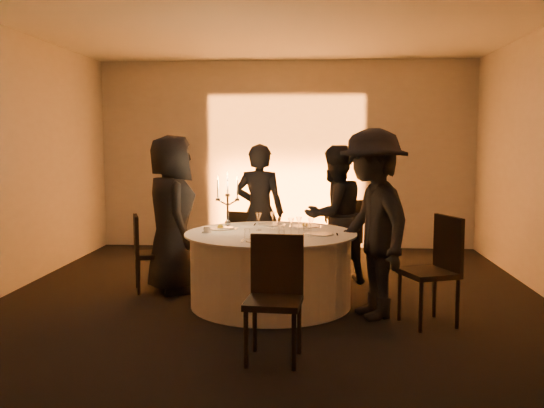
# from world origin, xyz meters

# --- Properties ---
(floor) EXTENTS (7.00, 7.00, 0.00)m
(floor) POSITION_xyz_m (0.00, 0.00, 0.00)
(floor) COLOR black
(floor) RESTS_ON ground
(ceiling) EXTENTS (7.00, 7.00, 0.00)m
(ceiling) POSITION_xyz_m (0.00, 0.00, 3.00)
(ceiling) COLOR white
(ceiling) RESTS_ON wall_back
(wall_back) EXTENTS (7.00, 0.00, 7.00)m
(wall_back) POSITION_xyz_m (0.00, 3.50, 1.50)
(wall_back) COLOR #B7B0AA
(wall_back) RESTS_ON floor
(wall_front) EXTENTS (7.00, 0.00, 7.00)m
(wall_front) POSITION_xyz_m (0.00, -3.50, 1.50)
(wall_front) COLOR #B7B0AA
(wall_front) RESTS_ON floor
(uplighter_fixture) EXTENTS (0.25, 0.12, 0.10)m
(uplighter_fixture) POSITION_xyz_m (0.00, 3.20, 0.05)
(uplighter_fixture) COLOR black
(uplighter_fixture) RESTS_ON floor
(banquet_table) EXTENTS (1.80, 1.80, 0.77)m
(banquet_table) POSITION_xyz_m (0.00, 0.00, 0.38)
(banquet_table) COLOR black
(banquet_table) RESTS_ON floor
(chair_left) EXTENTS (0.50, 0.49, 0.88)m
(chair_left) POSITION_xyz_m (-1.47, 0.48, 0.49)
(chair_left) COLOR black
(chair_left) RESTS_ON floor
(chair_back_left) EXTENTS (0.46, 0.46, 0.85)m
(chair_back_left) POSITION_xyz_m (-0.43, 1.28, 0.47)
(chair_back_left) COLOR black
(chair_back_left) RESTS_ON floor
(chair_back_right) EXTENTS (0.59, 0.59, 1.00)m
(chair_back_right) POSITION_xyz_m (0.81, 1.27, 0.56)
(chair_back_right) COLOR black
(chair_back_right) RESTS_ON floor
(chair_right) EXTENTS (0.58, 0.58, 1.02)m
(chair_right) POSITION_xyz_m (1.61, -0.56, 0.58)
(chair_right) COLOR black
(chair_right) RESTS_ON floor
(chair_front) EXTENTS (0.46, 0.46, 0.98)m
(chair_front) POSITION_xyz_m (0.15, -1.56, 0.55)
(chair_front) COLOR black
(chair_front) RESTS_ON floor
(guest_left) EXTENTS (0.86, 1.03, 1.79)m
(guest_left) POSITION_xyz_m (-1.16, 0.49, 0.90)
(guest_left) COLOR black
(guest_left) RESTS_ON floor
(guest_back_left) EXTENTS (0.68, 0.51, 1.69)m
(guest_back_left) POSITION_xyz_m (-0.22, 1.19, 0.85)
(guest_back_left) COLOR black
(guest_back_left) RESTS_ON floor
(guest_back_right) EXTENTS (1.03, 0.99, 1.68)m
(guest_back_right) POSITION_xyz_m (0.70, 0.95, 0.84)
(guest_back_right) COLOR black
(guest_back_right) RESTS_ON floor
(guest_right) EXTENTS (1.05, 1.35, 1.85)m
(guest_right) POSITION_xyz_m (1.01, -0.37, 0.92)
(guest_right) COLOR black
(guest_right) RESTS_ON floor
(plate_left) EXTENTS (0.36, 0.28, 0.08)m
(plate_left) POSITION_xyz_m (-0.56, 0.21, 0.79)
(plate_left) COLOR white
(plate_left) RESTS_ON banquet_table
(plate_back_left) EXTENTS (0.36, 0.27, 0.01)m
(plate_back_left) POSITION_xyz_m (-0.05, 0.55, 0.78)
(plate_back_left) COLOR white
(plate_back_left) RESTS_ON banquet_table
(plate_back_right) EXTENTS (0.35, 0.29, 0.08)m
(plate_back_right) POSITION_xyz_m (0.36, 0.44, 0.79)
(plate_back_right) COLOR white
(plate_back_right) RESTS_ON banquet_table
(plate_right) EXTENTS (0.36, 0.27, 0.01)m
(plate_right) POSITION_xyz_m (0.52, -0.11, 0.78)
(plate_right) COLOR white
(plate_right) RESTS_ON banquet_table
(plate_front) EXTENTS (0.36, 0.28, 0.01)m
(plate_front) POSITION_xyz_m (-0.06, -0.56, 0.78)
(plate_front) COLOR white
(plate_front) RESTS_ON banquet_table
(coffee_cup) EXTENTS (0.11, 0.11, 0.07)m
(coffee_cup) POSITION_xyz_m (-0.67, -0.04, 0.80)
(coffee_cup) COLOR white
(coffee_cup) RESTS_ON banquet_table
(candelabra) EXTENTS (0.26, 0.12, 0.62)m
(candelabra) POSITION_xyz_m (-0.49, 0.24, 0.99)
(candelabra) COLOR silver
(candelabra) RESTS_ON banquet_table
(wine_glass_a) EXTENTS (0.07, 0.07, 0.19)m
(wine_glass_a) POSITION_xyz_m (0.01, 0.23, 0.91)
(wine_glass_a) COLOR silver
(wine_glass_a) RESTS_ON banquet_table
(wine_glass_b) EXTENTS (0.07, 0.07, 0.19)m
(wine_glass_b) POSITION_xyz_m (0.22, -0.26, 0.91)
(wine_glass_b) COLOR silver
(wine_glass_b) RESTS_ON banquet_table
(wine_glass_c) EXTENTS (0.07, 0.07, 0.19)m
(wine_glass_c) POSITION_xyz_m (0.09, -0.21, 0.91)
(wine_glass_c) COLOR silver
(wine_glass_c) RESTS_ON banquet_table
(wine_glass_d) EXTENTS (0.07, 0.07, 0.19)m
(wine_glass_d) POSITION_xyz_m (-0.14, 0.14, 0.91)
(wine_glass_d) COLOR silver
(wine_glass_d) RESTS_ON banquet_table
(wine_glass_e) EXTENTS (0.07, 0.07, 0.19)m
(wine_glass_e) POSITION_xyz_m (0.42, -0.26, 0.91)
(wine_glass_e) COLOR silver
(wine_glass_e) RESTS_ON banquet_table
(wine_glass_f) EXTENTS (0.07, 0.07, 0.19)m
(wine_glass_f) POSITION_xyz_m (0.30, -0.18, 0.91)
(wine_glass_f) COLOR silver
(wine_glass_f) RESTS_ON banquet_table
(tumbler_a) EXTENTS (0.07, 0.07, 0.09)m
(tumbler_a) POSITION_xyz_m (-0.20, -0.39, 0.82)
(tumbler_a) COLOR silver
(tumbler_a) RESTS_ON banquet_table
(tumbler_b) EXTENTS (0.07, 0.07, 0.09)m
(tumbler_b) POSITION_xyz_m (0.37, 0.13, 0.82)
(tumbler_b) COLOR silver
(tumbler_b) RESTS_ON banquet_table
(tumbler_c) EXTENTS (0.07, 0.07, 0.09)m
(tumbler_c) POSITION_xyz_m (0.12, -0.09, 0.82)
(tumbler_c) COLOR silver
(tumbler_c) RESTS_ON banquet_table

